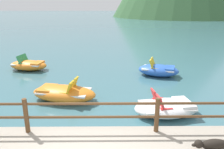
{
  "coord_description": "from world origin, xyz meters",
  "views": [
    {
      "loc": [
        0.48,
        -3.63,
        3.62
      ],
      "look_at": [
        0.56,
        5.0,
        0.9
      ],
      "focal_mm": 35.58,
      "sensor_mm": 36.0,
      "label": 1
    }
  ],
  "objects_px": {
    "dog_resting": "(211,144)",
    "pedal_boat_2": "(159,70)",
    "pedal_boat_4": "(167,107)",
    "pedal_boat_0": "(64,93)",
    "pedal_boat_5": "(29,65)"
  },
  "relations": [
    {
      "from": "dog_resting",
      "to": "pedal_boat_2",
      "type": "distance_m",
      "value": 6.87
    },
    {
      "from": "dog_resting",
      "to": "pedal_boat_2",
      "type": "xyz_separation_m",
      "value": [
        0.23,
        6.87,
        -0.21
      ]
    },
    {
      "from": "pedal_boat_4",
      "to": "pedal_boat_0",
      "type": "bearing_deg",
      "value": 162.37
    },
    {
      "from": "pedal_boat_0",
      "to": "pedal_boat_2",
      "type": "relative_size",
      "value": 1.14
    },
    {
      "from": "pedal_boat_2",
      "to": "pedal_boat_4",
      "type": "height_order",
      "value": "pedal_boat_2"
    },
    {
      "from": "pedal_boat_5",
      "to": "dog_resting",
      "type": "bearing_deg",
      "value": -48.66
    },
    {
      "from": "pedal_boat_2",
      "to": "pedal_boat_5",
      "type": "distance_m",
      "value": 7.37
    },
    {
      "from": "pedal_boat_4",
      "to": "pedal_boat_5",
      "type": "bearing_deg",
      "value": 140.31
    },
    {
      "from": "pedal_boat_0",
      "to": "pedal_boat_2",
      "type": "distance_m",
      "value": 5.42
    },
    {
      "from": "pedal_boat_0",
      "to": "pedal_boat_2",
      "type": "bearing_deg",
      "value": 35.8
    },
    {
      "from": "pedal_boat_2",
      "to": "pedal_boat_5",
      "type": "relative_size",
      "value": 1.02
    },
    {
      "from": "dog_resting",
      "to": "pedal_boat_4",
      "type": "height_order",
      "value": "pedal_boat_4"
    },
    {
      "from": "pedal_boat_2",
      "to": "pedal_boat_5",
      "type": "height_order",
      "value": "pedal_boat_2"
    },
    {
      "from": "pedal_boat_0",
      "to": "pedal_boat_4",
      "type": "distance_m",
      "value": 3.95
    },
    {
      "from": "pedal_boat_2",
      "to": "pedal_boat_4",
      "type": "xyz_separation_m",
      "value": [
        -0.63,
        -4.37,
        -0.06
      ]
    }
  ]
}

